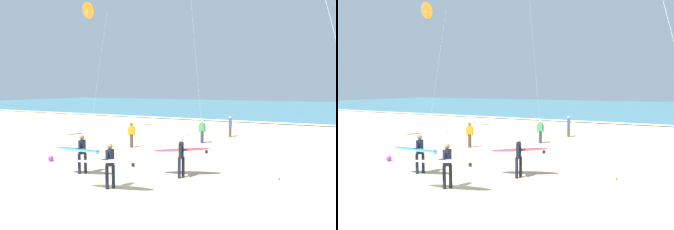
% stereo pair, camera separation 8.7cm
% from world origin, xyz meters
% --- Properties ---
extents(ground_plane, '(160.00, 160.00, 0.00)m').
position_xyz_m(ground_plane, '(0.00, 0.00, 0.00)').
color(ground_plane, '#CCB789').
extents(ocean_water, '(160.00, 60.00, 0.08)m').
position_xyz_m(ocean_water, '(0.00, 56.94, 0.04)').
color(ocean_water, teal).
rests_on(ocean_water, ground).
extents(shoreline_foam, '(160.00, 1.33, 0.01)m').
position_xyz_m(shoreline_foam, '(0.00, 27.24, 0.09)').
color(shoreline_foam, white).
rests_on(shoreline_foam, ocean_water).
extents(surfer_lead, '(2.52, 1.52, 1.71)m').
position_xyz_m(surfer_lead, '(2.14, 3.37, 1.05)').
color(surfer_lead, black).
rests_on(surfer_lead, ground).
extents(surfer_trailing, '(2.60, 1.14, 1.71)m').
position_xyz_m(surfer_trailing, '(0.61, 0.36, 1.05)').
color(surfer_trailing, black).
rests_on(surfer_trailing, ground).
extents(surfer_third, '(2.11, 1.19, 1.71)m').
position_xyz_m(surfer_third, '(-1.86, 1.62, 1.05)').
color(surfer_third, black).
rests_on(surfer_third, ground).
extents(kite_delta_amber_mid, '(3.07, 0.71, 11.07)m').
position_xyz_m(kite_delta_amber_mid, '(-11.94, 13.86, 10.34)').
color(kite_delta_amber_mid, orange).
rests_on(kite_delta_amber_mid, ground).
extents(bystander_yellow_top, '(0.32, 0.43, 1.59)m').
position_xyz_m(bystander_yellow_top, '(-3.78, 8.29, 0.81)').
color(bystander_yellow_top, '#4C3D2D').
rests_on(bystander_yellow_top, ground).
extents(bystander_green_top, '(0.50, 0.22, 1.59)m').
position_xyz_m(bystander_green_top, '(-0.52, 11.94, 0.81)').
color(bystander_green_top, '#2D334C').
rests_on(bystander_green_top, ground).
extents(bystander_blue_top, '(0.32, 0.44, 1.59)m').
position_xyz_m(bystander_blue_top, '(0.20, 15.71, 0.81)').
color(bystander_blue_top, '#4C3D2D').
rests_on(bystander_blue_top, ground).
extents(beach_ball, '(0.28, 0.28, 0.28)m').
position_xyz_m(beach_ball, '(-5.08, 2.93, 0.14)').
color(beach_ball, purple).
rests_on(beach_ball, ground).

